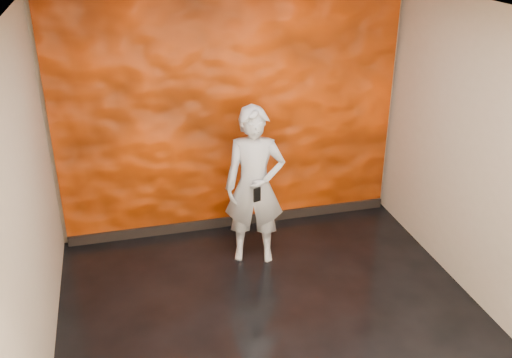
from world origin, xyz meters
TOP-DOWN VIEW (x-y plane):
  - room at (0.00, 0.00)m, footprint 4.02×4.02m
  - feature_wall at (0.00, 1.96)m, footprint 3.90×0.06m
  - baseboard at (0.00, 1.92)m, footprint 3.90×0.04m
  - man at (0.08, 1.18)m, footprint 0.72×0.56m
  - phone at (0.04, 0.94)m, footprint 0.08×0.04m

SIDE VIEW (x-z plane):
  - baseboard at x=0.00m, z-range 0.00..0.12m
  - man at x=0.08m, z-range 0.00..1.74m
  - phone at x=0.04m, z-range 0.82..0.97m
  - feature_wall at x=0.00m, z-range 0.00..2.75m
  - room at x=0.00m, z-range -0.01..2.81m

